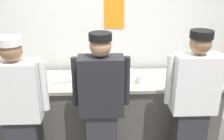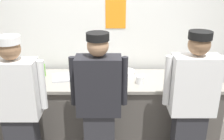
# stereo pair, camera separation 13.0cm
# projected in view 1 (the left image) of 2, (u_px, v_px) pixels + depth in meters

# --- Properties ---
(wall_back) EXTENTS (4.61, 0.11, 2.81)m
(wall_back) POSITION_uv_depth(u_px,v_px,m) (105.00, 33.00, 3.55)
(wall_back) COLOR silver
(wall_back) RESTS_ON ground
(prep_counter) EXTENTS (2.94, 0.73, 0.91)m
(prep_counter) POSITION_uv_depth(u_px,v_px,m) (106.00, 110.00, 3.43)
(prep_counter) COLOR #56514C
(prep_counter) RESTS_ON ground
(chef_near_left) EXTENTS (0.60, 0.24, 1.65)m
(chef_near_left) POSITION_uv_depth(u_px,v_px,m) (20.00, 110.00, 2.60)
(chef_near_left) COLOR #2D2D33
(chef_near_left) RESTS_ON ground
(chef_center) EXTENTS (0.60, 0.24, 1.67)m
(chef_center) POSITION_uv_depth(u_px,v_px,m) (101.00, 105.00, 2.69)
(chef_center) COLOR #2D2D33
(chef_center) RESTS_ON ground
(chef_far_right) EXTENTS (0.61, 0.24, 1.69)m
(chef_far_right) POSITION_uv_depth(u_px,v_px,m) (193.00, 102.00, 2.71)
(chef_far_right) COLOR #2D2D33
(chef_far_right) RESTS_ON ground
(plate_stack_front) EXTENTS (0.22, 0.22, 0.06)m
(plate_stack_front) POSITION_uv_depth(u_px,v_px,m) (126.00, 72.00, 3.41)
(plate_stack_front) COLOR white
(plate_stack_front) RESTS_ON prep_counter
(mixing_bowl_steel) EXTENTS (0.34, 0.34, 0.12)m
(mixing_bowl_steel) POSITION_uv_depth(u_px,v_px,m) (187.00, 71.00, 3.36)
(mixing_bowl_steel) COLOR #B7BABF
(mixing_bowl_steel) RESTS_ON prep_counter
(sheet_tray) EXTENTS (0.45, 0.36, 0.02)m
(sheet_tray) POSITION_uv_depth(u_px,v_px,m) (67.00, 78.00, 3.28)
(sheet_tray) COLOR #B7BABF
(sheet_tray) RESTS_ON prep_counter
(squeeze_bottle_primary) EXTENTS (0.06, 0.06, 0.20)m
(squeeze_bottle_primary) POSITION_uv_depth(u_px,v_px,m) (42.00, 70.00, 3.30)
(squeeze_bottle_primary) COLOR #56A333
(squeeze_bottle_primary) RESTS_ON prep_counter
(ramekin_orange_sauce) EXTENTS (0.10, 0.10, 0.04)m
(ramekin_orange_sauce) POSITION_uv_depth(u_px,v_px,m) (33.00, 75.00, 3.34)
(ramekin_orange_sauce) COLOR white
(ramekin_orange_sauce) RESTS_ON prep_counter
(ramekin_red_sauce) EXTENTS (0.10, 0.10, 0.04)m
(ramekin_red_sauce) POSITION_uv_depth(u_px,v_px,m) (93.00, 74.00, 3.36)
(ramekin_red_sauce) COLOR white
(ramekin_red_sauce) RESTS_ON prep_counter
(ramekin_green_sauce) EXTENTS (0.10, 0.10, 0.04)m
(ramekin_green_sauce) POSITION_uv_depth(u_px,v_px,m) (23.00, 83.00, 3.10)
(ramekin_green_sauce) COLOR white
(ramekin_green_sauce) RESTS_ON prep_counter
(deli_cup) EXTENTS (0.09, 0.09, 0.10)m
(deli_cup) POSITION_uv_depth(u_px,v_px,m) (140.00, 79.00, 3.13)
(deli_cup) COLOR white
(deli_cup) RESTS_ON prep_counter
(chefs_knife) EXTENTS (0.27, 0.03, 0.02)m
(chefs_knife) POSITION_uv_depth(u_px,v_px,m) (112.00, 81.00, 3.19)
(chefs_knife) COLOR #B7BABF
(chefs_knife) RESTS_ON prep_counter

